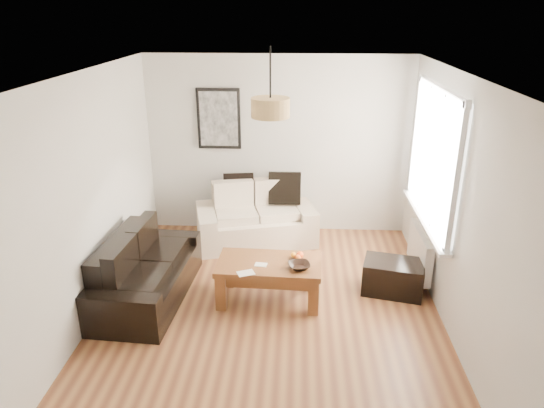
# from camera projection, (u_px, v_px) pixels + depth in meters

# --- Properties ---
(floor) EXTENTS (4.50, 4.50, 0.00)m
(floor) POSITION_uv_depth(u_px,v_px,m) (269.00, 310.00, 5.62)
(floor) COLOR brown
(floor) RESTS_ON ground
(ceiling) EXTENTS (3.80, 4.50, 0.00)m
(ceiling) POSITION_uv_depth(u_px,v_px,m) (268.00, 74.00, 4.66)
(ceiling) COLOR white
(ceiling) RESTS_ON floor
(wall_back) EXTENTS (3.80, 0.04, 2.60)m
(wall_back) POSITION_uv_depth(u_px,v_px,m) (278.00, 146.00, 7.23)
(wall_back) COLOR silver
(wall_back) RESTS_ON floor
(wall_front) EXTENTS (3.80, 0.04, 2.60)m
(wall_front) POSITION_uv_depth(u_px,v_px,m) (247.00, 337.00, 3.06)
(wall_front) COLOR silver
(wall_front) RESTS_ON floor
(wall_left) EXTENTS (0.04, 4.50, 2.60)m
(wall_left) POSITION_uv_depth(u_px,v_px,m) (89.00, 199.00, 5.24)
(wall_left) COLOR silver
(wall_left) RESTS_ON floor
(wall_right) EXTENTS (0.04, 4.50, 2.60)m
(wall_right) POSITION_uv_depth(u_px,v_px,m) (455.00, 207.00, 5.05)
(wall_right) COLOR silver
(wall_right) RESTS_ON floor
(window_bay) EXTENTS (0.14, 1.90, 1.60)m
(window_bay) POSITION_uv_depth(u_px,v_px,m) (435.00, 156.00, 5.68)
(window_bay) COLOR white
(window_bay) RESTS_ON wall_right
(radiator) EXTENTS (0.10, 0.90, 0.52)m
(radiator) POSITION_uv_depth(u_px,v_px,m) (420.00, 251.00, 6.13)
(radiator) COLOR white
(radiator) RESTS_ON wall_right
(poster) EXTENTS (0.62, 0.04, 0.87)m
(poster) POSITION_uv_depth(u_px,v_px,m) (219.00, 119.00, 7.10)
(poster) COLOR black
(poster) RESTS_ON wall_back
(pendant_shade) EXTENTS (0.40, 0.40, 0.20)m
(pendant_shade) POSITION_uv_depth(u_px,v_px,m) (270.00, 108.00, 5.08)
(pendant_shade) COLOR tan
(pendant_shade) RESTS_ON ceiling
(loveseat_cream) EXTENTS (1.82, 1.29, 0.82)m
(loveseat_cream) POSITION_uv_depth(u_px,v_px,m) (256.00, 215.00, 7.14)
(loveseat_cream) COLOR beige
(loveseat_cream) RESTS_ON floor
(sofa_leather) EXTENTS (0.95, 1.77, 0.74)m
(sofa_leather) POSITION_uv_depth(u_px,v_px,m) (147.00, 269.00, 5.74)
(sofa_leather) COLOR black
(sofa_leather) RESTS_ON floor
(coffee_table) EXTENTS (1.21, 0.69, 0.48)m
(coffee_table) POSITION_uv_depth(u_px,v_px,m) (269.00, 281.00, 5.75)
(coffee_table) COLOR brown
(coffee_table) RESTS_ON floor
(ottoman) EXTENTS (0.77, 0.59, 0.40)m
(ottoman) POSITION_uv_depth(u_px,v_px,m) (393.00, 277.00, 5.91)
(ottoman) COLOR black
(ottoman) RESTS_ON floor
(cushion_left) EXTENTS (0.45, 0.19, 0.43)m
(cushion_left) POSITION_uv_depth(u_px,v_px,m) (239.00, 188.00, 7.22)
(cushion_left) COLOR black
(cushion_left) RESTS_ON loveseat_cream
(cushion_right) EXTENTS (0.47, 0.15, 0.46)m
(cushion_right) POSITION_uv_depth(u_px,v_px,m) (285.00, 188.00, 7.18)
(cushion_right) COLOR black
(cushion_right) RESTS_ON loveseat_cream
(fruit_bowl) EXTENTS (0.29, 0.29, 0.06)m
(fruit_bowl) POSITION_uv_depth(u_px,v_px,m) (299.00, 266.00, 5.52)
(fruit_bowl) COLOR black
(fruit_bowl) RESTS_ON coffee_table
(orange_a) EXTENTS (0.08, 0.08, 0.08)m
(orange_a) POSITION_uv_depth(u_px,v_px,m) (297.00, 258.00, 5.67)
(orange_a) COLOR #E35613
(orange_a) RESTS_ON fruit_bowl
(orange_b) EXTENTS (0.10, 0.10, 0.08)m
(orange_b) POSITION_uv_depth(u_px,v_px,m) (300.00, 255.00, 5.74)
(orange_b) COLOR #FF5415
(orange_b) RESTS_ON fruit_bowl
(orange_c) EXTENTS (0.08, 0.08, 0.06)m
(orange_c) POSITION_uv_depth(u_px,v_px,m) (293.00, 255.00, 5.74)
(orange_c) COLOR orange
(orange_c) RESTS_ON fruit_bowl
(papers) EXTENTS (0.22, 0.19, 0.01)m
(papers) POSITION_uv_depth(u_px,v_px,m) (246.00, 273.00, 5.42)
(papers) COLOR white
(papers) RESTS_ON coffee_table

